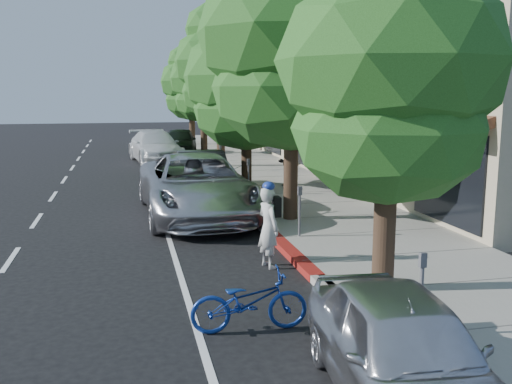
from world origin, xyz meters
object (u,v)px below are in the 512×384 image
object	(u,v)px
street_tree_5	(191,83)
silver_suv	(197,186)
cyclist	(268,227)
white_pickup	(155,147)
dark_suv_far	(180,142)
dark_sedan	(202,174)
pedestrian	(287,162)
street_tree_0	(391,67)
street_tree_3	(220,64)
street_tree_1	(292,37)
street_tree_2	(246,79)
bicycle	(249,301)
street_tree_4	(203,80)
near_car_a	(403,351)

from	to	relation	value
street_tree_5	silver_suv	size ratio (longest dim) A/B	1.04
cyclist	white_pickup	world-z (taller)	cyclist
white_pickup	dark_suv_far	bearing A→B (deg)	52.75
dark_sedan	pedestrian	distance (m)	3.42
street_tree_0	white_pickup	xyz separation A→B (m)	(-2.95, 21.50, -3.31)
street_tree_3	dark_suv_far	bearing A→B (deg)	102.65
street_tree_0	silver_suv	xyz separation A→B (m)	(-2.47, 7.50, -3.20)
street_tree_1	street_tree_3	distance (m)	12.00
street_tree_2	dark_sedan	bearing A→B (deg)	-151.57
white_pickup	pedestrian	world-z (taller)	pedestrian
street_tree_0	bicycle	bearing A→B (deg)	-160.34
street_tree_4	pedestrian	bearing A→B (deg)	-83.04
street_tree_4	near_car_a	bearing A→B (deg)	-92.91
street_tree_5	white_pickup	distance (m)	9.65
street_tree_4	pedestrian	world-z (taller)	street_tree_4
street_tree_3	cyclist	xyz separation A→B (m)	(-1.60, -15.81, -4.12)
street_tree_1	dark_suv_far	bearing A→B (deg)	94.39
street_tree_2	white_pickup	size ratio (longest dim) A/B	1.24
street_tree_0	dark_suv_far	world-z (taller)	street_tree_0
dark_suv_far	pedestrian	distance (m)	12.97
street_tree_5	dark_suv_far	bearing A→B (deg)	-103.65
street_tree_5	cyclist	world-z (taller)	street_tree_5
dark_suv_far	street_tree_3	bearing A→B (deg)	-69.58
street_tree_1	white_pickup	world-z (taller)	street_tree_1
street_tree_4	white_pickup	xyz separation A→B (m)	(-2.95, -2.50, -3.53)
street_tree_0	street_tree_4	bearing A→B (deg)	90.00
street_tree_5	near_car_a	world-z (taller)	street_tree_5
street_tree_3	near_car_a	distance (m)	21.97
white_pickup	pedestrian	size ratio (longest dim) A/B	3.09
street_tree_0	near_car_a	xyz separation A→B (m)	(-1.40, -3.50, -3.42)
cyclist	silver_suv	size ratio (longest dim) A/B	0.26
dark_sedan	street_tree_1	bearing A→B (deg)	-68.10
street_tree_2	cyclist	world-z (taller)	street_tree_2
white_pickup	near_car_a	world-z (taller)	white_pickup
dark_suv_far	near_car_a	distance (m)	27.74
near_car_a	bicycle	bearing A→B (deg)	122.88
near_car_a	dark_sedan	bearing A→B (deg)	97.50
street_tree_5	dark_suv_far	size ratio (longest dim) A/B	1.47
street_tree_3	near_car_a	bearing A→B (deg)	-93.73
dark_sedan	near_car_a	bearing A→B (deg)	-86.61
street_tree_0	silver_suv	world-z (taller)	street_tree_0
street_tree_1	dark_sedan	world-z (taller)	street_tree_1
bicycle	dark_suv_far	world-z (taller)	dark_suv_far
street_tree_1	silver_suv	size ratio (longest dim) A/B	1.25
street_tree_1	dark_sedan	xyz separation A→B (m)	(-1.85, 5.00, -4.37)
pedestrian	street_tree_4	bearing A→B (deg)	-114.02
street_tree_2	street_tree_0	bearing A→B (deg)	-90.00
street_tree_2	cyclist	distance (m)	10.47
dark_suv_far	near_car_a	world-z (taller)	dark_suv_far
dark_suv_far	street_tree_1	bearing A→B (deg)	-77.84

